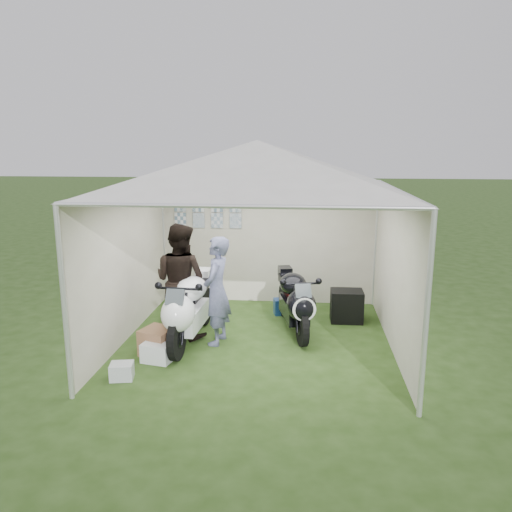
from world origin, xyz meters
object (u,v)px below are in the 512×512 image
Objects in this scene: paddock_stand at (284,306)px; motorcycle_white at (189,307)px; person_dark_jacket at (180,280)px; equipment_box at (347,306)px; person_blue_jacket at (217,291)px; crate_2 at (122,371)px; motorcycle_black at (295,300)px; crate_1 at (158,341)px; canopy_tent at (257,170)px; crate_0 at (158,352)px.

motorcycle_white is at bearing -132.75° from paddock_stand.
person_dark_jacket reaches higher than equipment_box.
person_blue_jacket reaches higher than crate_2.
person_blue_jacket is 5.73× the size of crate_2.
person_dark_jacket is at bearing -160.80° from equipment_box.
motorcycle_white is 5.67× the size of paddock_stand.
crate_1 is at bearing -163.96° from motorcycle_black.
equipment_box is (0.87, 0.60, -0.26)m from motorcycle_black.
canopy_tent is 3.47× the size of person_blue_jacket.
person_blue_jacket reaches higher than motorcycle_black.
motorcycle_white is 1.68m from motorcycle_black.
person_blue_jacket is 3.89× the size of crate_1.
canopy_tent is at bearing 43.17° from crate_2.
motorcycle_black is at bearing 35.25° from crate_0.
crate_2 is (-1.59, -1.49, -2.47)m from canopy_tent.
motorcycle_white is 2.74m from equipment_box.
person_dark_jacket is 1.04m from crate_1.
equipment_box is (1.06, -0.26, 0.13)m from paddock_stand.
person_blue_jacket is (0.42, 0.05, 0.25)m from motorcycle_white.
paddock_stand is at bearing 52.66° from crate_0.
person_blue_jacket is 1.12m from crate_1.
person_blue_jacket is 1.23m from crate_0.
crate_0 reaches higher than crate_2.
motorcycle_black reaches higher than crate_1.
crate_2 is (-0.23, -0.82, -0.08)m from crate_1.
paddock_stand is 0.22× the size of person_blue_jacket.
canopy_tent is 13.49× the size of crate_1.
canopy_tent reaches higher than equipment_box.
crate_1 is (-2.79, -1.67, -0.08)m from equipment_box.
crate_2 is at bearing -125.41° from paddock_stand.
person_blue_jacket is at bearing -149.90° from equipment_box.
person_dark_jacket is 1.80m from crate_2.
crate_1 is at bearing 106.23° from crate_0.
crate_0 is 0.95× the size of crate_1.
crate_2 is at bearing -151.74° from motorcycle_black.
motorcycle_white is 5.22× the size of crate_0.
equipment_box reaches higher than paddock_stand.
equipment_box is (2.43, 1.22, -0.30)m from motorcycle_white.
motorcycle_black reaches higher than paddock_stand.
person_blue_jacket is at bearing 179.08° from person_dark_jacket.
canopy_tent reaches higher than crate_2.
canopy_tent reaches higher than motorcycle_black.
motorcycle_black is 1.17× the size of person_blue_jacket.
equipment_box is 1.35× the size of crate_0.
crate_0 is 0.65m from crate_2.
person_blue_jacket is at bearing 32.77° from crate_1.
person_dark_jacket is (-1.56, -1.17, 0.75)m from paddock_stand.
paddock_stand is 0.92× the size of crate_0.
person_dark_jacket reaches higher than paddock_stand.
paddock_stand is 1.29× the size of crate_2.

